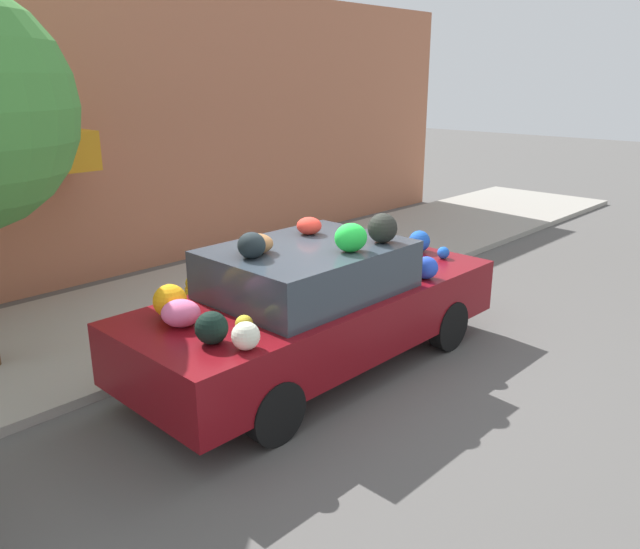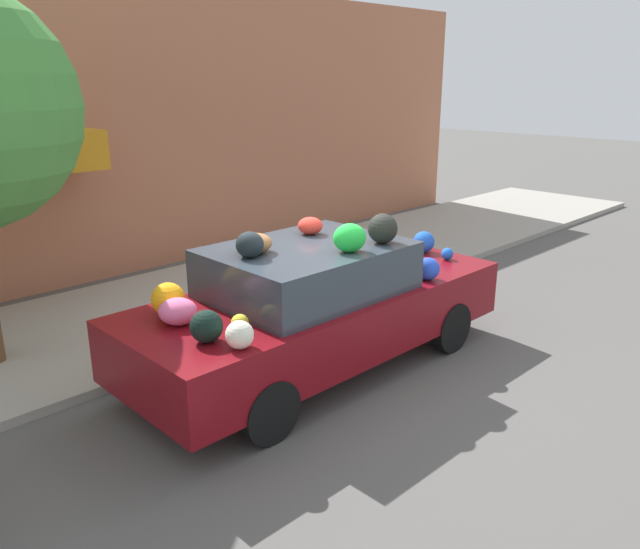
% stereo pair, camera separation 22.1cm
% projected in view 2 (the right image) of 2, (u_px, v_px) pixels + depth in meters
% --- Properties ---
extents(ground_plane, '(60.00, 60.00, 0.00)m').
position_uv_depth(ground_plane, '(321.00, 366.00, 7.15)').
color(ground_plane, '#565451').
extents(sidewalk_curb, '(24.00, 3.20, 0.11)m').
position_uv_depth(sidewalk_curb, '(189.00, 304.00, 8.97)').
color(sidewalk_curb, '#9E998E').
rests_on(sidewalk_curb, ground).
extents(building_facade, '(18.00, 1.20, 4.66)m').
position_uv_depth(building_facade, '(95.00, 134.00, 9.71)').
color(building_facade, '#B26B4C').
rests_on(building_facade, ground).
extents(fire_hydrant, '(0.20, 0.20, 0.70)m').
position_uv_depth(fire_hydrant, '(197.00, 301.00, 7.90)').
color(fire_hydrant, gold).
rests_on(fire_hydrant, sidewalk_curb).
extents(art_car, '(4.57, 1.78, 1.78)m').
position_uv_depth(art_car, '(317.00, 304.00, 6.89)').
color(art_car, maroon).
rests_on(art_car, ground).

